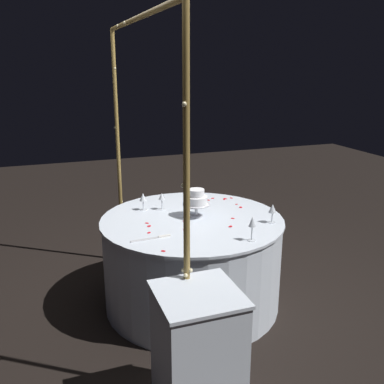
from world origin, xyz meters
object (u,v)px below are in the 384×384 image
Objects in this scene: wine_glass_0 at (272,209)px; wine_glass_2 at (143,198)px; side_table at (198,357)px; tiered_cake at (196,199)px; wine_glass_3 at (252,223)px; main_table at (192,261)px; cake_knife at (153,238)px; decorative_arch at (141,132)px; wine_glass_1 at (162,197)px.

wine_glass_0 is 1.08m from wine_glass_2.
side_table is 3.46× the size of tiered_cake.
wine_glass_0 is at bearing -49.63° from wine_glass_3.
main_table is 0.67m from wine_glass_2.
decorative_arch is at bearing -1.49° from cake_knife.
tiered_cake is at bearing -141.11° from wine_glass_1.
wine_glass_2 is (1.51, -0.07, 0.46)m from side_table.
wine_glass_3 reaches higher than wine_glass_0.
wine_glass_0 reaches higher than cake_knife.
wine_glass_0 reaches higher than wine_glass_1.
wine_glass_0 is 0.86× the size of wine_glass_3.
wine_glass_2 is 1.06m from wine_glass_3.
decorative_arch is 1.03m from wine_glass_3.
wine_glass_3 reaches higher than wine_glass_2.
wine_glass_2 reaches higher than side_table.
decorative_arch is 1.54× the size of main_table.
main_table is (0.00, -0.39, -1.09)m from decorative_arch.
cake_knife is at bearing 67.43° from wine_glass_3.
decorative_arch is 7.63× the size of cake_knife.
wine_glass_2 is at bearing -12.38° from decorative_arch.
cake_knife is (-0.60, 0.24, -0.10)m from wine_glass_1.
wine_glass_3 is (-0.27, 0.32, 0.02)m from wine_glass_0.
decorative_arch is 9.84× the size of tiered_cake.
tiered_cake is 1.57× the size of wine_glass_1.
decorative_arch is 14.91× the size of wine_glass_0.
wine_glass_2 is at bearing -2.69° from side_table.
decorative_arch reaches higher than side_table.
wine_glass_0 is at bearing -129.63° from wine_glass_1.
wine_glass_3 is 0.70m from cake_knife.
main_table is 0.63m from cake_knife.
side_table is at bearing 132.90° from wine_glass_0.
tiered_cake is 1.52× the size of wine_glass_0.
decorative_arch is 0.77m from cake_knife.
cake_knife is at bearing 126.66° from tiered_cake.
decorative_arch is 1.59m from side_table.
wine_glass_1 is at bearing -8.68° from side_table.
decorative_arch is 1.16m from wine_glass_0.
tiered_cake is 0.34m from wine_glass_1.
main_table is at bearing 123.68° from tiered_cake.
wine_glass_3 is at bearing -148.25° from wine_glass_2.
tiered_cake reaches higher than wine_glass_2.
decorative_arch is at bearing 0.13° from side_table.
main_table is 0.53m from tiered_cake.
wine_glass_3 reaches higher than wine_glass_1.
decorative_arch is at bearing 90.16° from main_table.
wine_glass_1 is at bearing -37.36° from decorative_arch.
wine_glass_3 reaches higher than main_table.
wine_glass_2 is 0.84× the size of wine_glass_3.
decorative_arch is at bearing 72.55° from wine_glass_0.
wine_glass_2 is at bearing 50.57° from tiered_cake.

